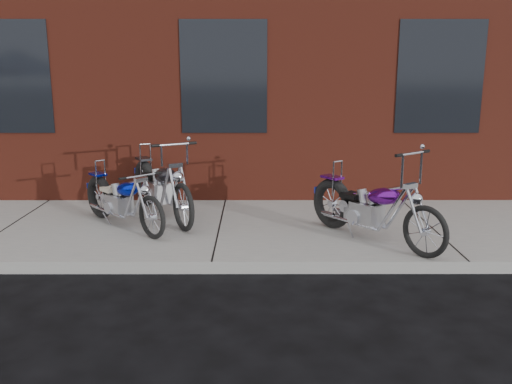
{
  "coord_description": "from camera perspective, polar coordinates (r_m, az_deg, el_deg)",
  "views": [
    {
      "loc": [
        0.51,
        -5.94,
        2.35
      ],
      "look_at": [
        0.52,
        0.8,
        0.8
      ],
      "focal_mm": 38.0,
      "sensor_mm": 36.0,
      "label": 1
    }
  ],
  "objects": [
    {
      "name": "chopper_purple",
      "position": [
        7.15,
        12.06,
        -1.93
      ],
      "size": [
        1.41,
        1.82,
        1.24
      ],
      "rotation": [
        0.0,
        0.0,
        -0.92
      ],
      "color": "black",
      "rests_on": "sidewalk"
    },
    {
      "name": "ground",
      "position": [
        6.41,
        -4.67,
        -8.61
      ],
      "size": [
        120.0,
        120.0,
        0.0
      ],
      "primitive_type": "plane",
      "color": "black",
      "rests_on": "ground"
    },
    {
      "name": "chopper_third",
      "position": [
        8.25,
        -9.97,
        0.33
      ],
      "size": [
        1.25,
        2.1,
        1.19
      ],
      "rotation": [
        0.0,
        0.0,
        -1.06
      ],
      "color": "black",
      "rests_on": "sidewalk"
    },
    {
      "name": "sidewalk",
      "position": [
        7.8,
        -3.82,
        -4.04
      ],
      "size": [
        22.0,
        3.0,
        0.15
      ],
      "primitive_type": "cube",
      "color": "gray",
      "rests_on": "ground"
    },
    {
      "name": "chopper_blue",
      "position": [
        7.83,
        -13.92,
        -0.99
      ],
      "size": [
        1.46,
        1.53,
        0.88
      ],
      "rotation": [
        0.0,
        0.0,
        -0.81
      ],
      "color": "black",
      "rests_on": "sidewalk"
    }
  ]
}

